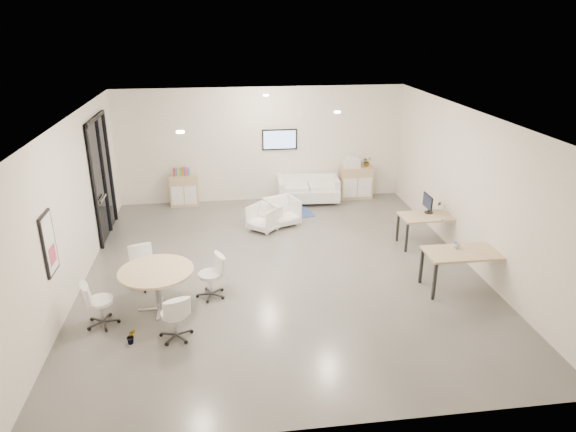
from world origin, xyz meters
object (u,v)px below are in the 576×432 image
at_px(desk_front, 465,255).
at_px(desk_rear, 431,218).
at_px(armchair_left, 264,217).
at_px(armchair_right, 282,210).
at_px(round_table, 156,274).
at_px(sideboard_left, 184,190).
at_px(loveseat, 308,190).
at_px(sideboard_right, 356,182).

bearing_deg(desk_front, desk_rear, 85.54).
bearing_deg(desk_front, armchair_left, 135.80).
height_order(armchair_right, round_table, round_table).
distance_m(sideboard_left, desk_rear, 6.74).
height_order(armchair_left, round_table, round_table).
xyz_separation_m(loveseat, desk_front, (2.11, -5.34, 0.36)).
distance_m(desk_rear, round_table, 6.28).
xyz_separation_m(armchair_left, desk_front, (3.54, -3.47, 0.36)).
xyz_separation_m(sideboard_left, armchair_left, (2.05, -2.08, -0.09)).
bearing_deg(sideboard_right, armchair_left, -144.32).
distance_m(sideboard_left, desk_front, 7.88).
xyz_separation_m(sideboard_left, loveseat, (3.47, -0.21, -0.08)).
xyz_separation_m(sideboard_left, sideboard_right, (4.91, -0.03, 0.03)).
xyz_separation_m(loveseat, armchair_right, (-0.94, -1.58, 0.03)).
distance_m(loveseat, desk_rear, 4.01).
height_order(armchair_left, desk_front, desk_front).
distance_m(armchair_left, round_table, 4.14).
distance_m(desk_front, round_table, 5.76).
distance_m(sideboard_left, armchair_left, 2.92).
xyz_separation_m(armchair_left, desk_rear, (3.71, -1.41, 0.31)).
bearing_deg(armchair_left, round_table, -81.57).
distance_m(sideboard_left, round_table, 5.57).
distance_m(armchair_right, desk_front, 4.86).
bearing_deg(armchair_right, loveseat, 38.19).
relative_size(sideboard_right, desk_front, 0.61).
bearing_deg(armchair_right, sideboard_left, 123.66).
bearing_deg(desk_rear, round_table, -162.79).
relative_size(armchair_left, armchair_right, 0.91).
xyz_separation_m(sideboard_right, desk_front, (0.68, -5.52, 0.24)).
bearing_deg(loveseat, sideboard_left, -179.81).
bearing_deg(armchair_left, armchair_right, 71.80).
relative_size(sideboard_right, armchair_right, 1.22).
height_order(armchair_left, armchair_right, armchair_right).
distance_m(sideboard_right, desk_front, 5.57).
bearing_deg(sideboard_left, loveseat, -3.42).
bearing_deg(loveseat, armchair_left, -123.71).
height_order(desk_rear, round_table, round_table).
height_order(sideboard_left, sideboard_right, sideboard_right).
distance_m(desk_rear, desk_front, 2.06).
relative_size(sideboard_left, round_table, 0.66).
distance_m(armchair_right, desk_rear, 3.66).
height_order(sideboard_right, desk_rear, sideboard_right).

